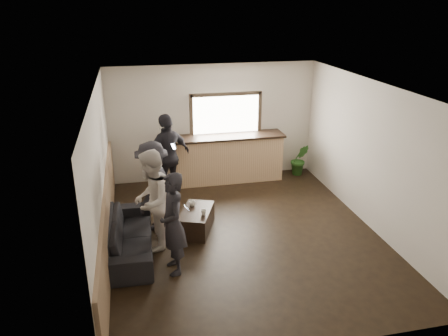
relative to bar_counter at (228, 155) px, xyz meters
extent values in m
cube|color=black|center=(-0.30, -2.70, -0.64)|extent=(5.00, 6.00, 0.01)
cube|color=silver|center=(-0.30, -2.70, 2.16)|extent=(5.00, 6.00, 0.01)
cube|color=beige|center=(-0.30, 0.30, 0.76)|extent=(5.00, 0.01, 2.80)
cube|color=beige|center=(-0.30, -5.70, 0.76)|extent=(5.00, 0.01, 2.80)
cube|color=beige|center=(-2.80, -2.70, 0.76)|extent=(0.01, 6.00, 2.80)
cube|color=beige|center=(2.20, -2.70, 0.76)|extent=(0.01, 6.00, 2.80)
cube|color=#917052|center=(-2.77, -2.70, -0.09)|extent=(0.06, 5.90, 1.10)
cube|color=tan|center=(0.00, -0.02, -0.09)|extent=(2.60, 0.60, 1.10)
cube|color=black|center=(0.00, -0.02, 0.48)|extent=(2.70, 0.68, 0.05)
cube|color=white|center=(0.00, 0.26, 0.96)|extent=(1.60, 0.06, 0.90)
cube|color=#3F3326|center=(0.00, 0.23, 1.45)|extent=(1.72, 0.08, 0.08)
cube|color=#3F3326|center=(-0.84, 0.23, 0.96)|extent=(0.08, 0.08, 1.06)
cube|color=#3F3326|center=(0.84, 0.23, 0.96)|extent=(0.08, 0.08, 1.06)
imported|color=black|center=(-2.45, -2.84, -0.33)|extent=(0.91, 2.17, 0.63)
cube|color=black|center=(-1.15, -2.35, -0.43)|extent=(0.84, 1.08, 0.42)
imported|color=silver|center=(-1.19, -2.14, -0.17)|extent=(0.14, 0.14, 0.10)
imported|color=silver|center=(-1.04, -2.55, -0.17)|extent=(0.14, 0.14, 0.10)
imported|color=#2D6623|center=(1.85, -0.05, -0.24)|extent=(0.48, 0.41, 0.81)
imported|color=black|center=(-1.71, -3.59, 0.22)|extent=(0.49, 0.67, 1.72)
cube|color=black|center=(-1.49, -3.56, 0.48)|extent=(0.10, 0.08, 0.12)
cube|color=silver|center=(-1.49, -3.57, 0.49)|extent=(0.08, 0.07, 0.11)
imported|color=beige|center=(-1.99, -2.78, 0.27)|extent=(0.95, 1.07, 1.83)
cube|color=black|center=(-1.78, -2.86, 0.29)|extent=(0.11, 0.10, 0.12)
cube|color=silver|center=(-1.78, -2.86, 0.29)|extent=(0.09, 0.09, 0.11)
imported|color=black|center=(-1.92, -2.05, 0.24)|extent=(1.04, 1.30, 1.75)
cube|color=black|center=(-1.72, -2.13, 0.32)|extent=(0.11, 0.10, 0.12)
cube|color=silver|center=(-1.72, -2.14, 0.32)|extent=(0.09, 0.09, 0.11)
imported|color=black|center=(-1.50, -0.67, 0.32)|extent=(1.21, 0.97, 1.92)
cube|color=black|center=(-1.39, -0.86, 0.60)|extent=(0.11, 0.12, 0.12)
cube|color=silver|center=(-1.39, -0.87, 0.61)|extent=(0.09, 0.10, 0.11)
camera|label=1|loc=(-2.21, -9.75, 3.56)|focal=35.00mm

